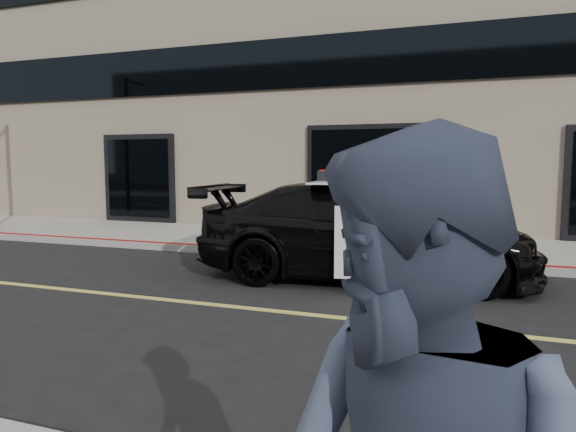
% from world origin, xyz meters
% --- Properties ---
extents(ground, '(120.00, 120.00, 0.00)m').
position_xyz_m(ground, '(0.00, 0.00, 0.00)').
color(ground, black).
rests_on(ground, ground).
extents(sidewalk_n, '(60.00, 3.50, 0.15)m').
position_xyz_m(sidewalk_n, '(0.00, 5.25, 0.07)').
color(sidewalk_n, gray).
rests_on(sidewalk_n, ground).
extents(building_n, '(60.00, 7.00, 12.00)m').
position_xyz_m(building_n, '(0.00, 10.50, 6.00)').
color(building_n, '#756856').
rests_on(building_n, ground).
extents(police_car, '(3.27, 5.88, 1.79)m').
position_xyz_m(police_car, '(-0.28, 2.26, 0.80)').
color(police_car, black).
rests_on(police_car, ground).
extents(fire_hydrant, '(0.34, 0.48, 0.76)m').
position_xyz_m(fire_hydrant, '(-2.90, 4.40, 0.50)').
color(fire_hydrant, beige).
rests_on(fire_hydrant, sidewalk_n).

